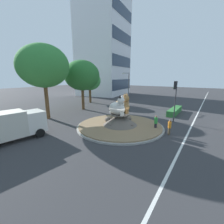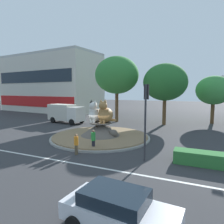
{
  "view_description": "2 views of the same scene",
  "coord_description": "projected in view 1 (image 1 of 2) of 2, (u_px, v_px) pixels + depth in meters",
  "views": [
    {
      "loc": [
        -15.26,
        -9.04,
        6.08
      ],
      "look_at": [
        -0.59,
        0.79,
        1.91
      ],
      "focal_mm": 24.28,
      "sensor_mm": 36.0,
      "label": 1
    },
    {
      "loc": [
        9.33,
        -18.24,
        5.03
      ],
      "look_at": [
        0.85,
        1.16,
        2.7
      ],
      "focal_mm": 31.38,
      "sensor_mm": 36.0,
      "label": 2
    }
  ],
  "objects": [
    {
      "name": "ground_plane",
      "position": [
        120.0,
        127.0,
        18.63
      ],
      "size": [
        160.0,
        160.0,
        0.0
      ],
      "primitive_type": "plane",
      "color": "#333335"
    },
    {
      "name": "lane_centreline",
      "position": [
        184.0,
        141.0,
        14.69
      ],
      "size": [
        112.0,
        0.2,
        0.01
      ],
      "primitive_type": "cube",
      "color": "silver",
      "rests_on": "ground"
    },
    {
      "name": "roundabout_island",
      "position": [
        120.0,
        123.0,
        18.53
      ],
      "size": [
        10.45,
        10.45,
        1.68
      ],
      "color": "gray",
      "rests_on": "ground"
    },
    {
      "name": "cat_statue_white",
      "position": [
        118.0,
        107.0,
        17.6
      ],
      "size": [
        1.64,
        2.44,
        2.39
      ],
      "rotation": [
        0.0,
        0.0,
        -1.63
      ],
      "color": "silver",
      "rests_on": "roundabout_island"
    },
    {
      "name": "cat_statue_tabby",
      "position": [
        122.0,
        106.0,
        18.52
      ],
      "size": [
        1.65,
        2.54,
        2.5
      ],
      "rotation": [
        0.0,
        0.0,
        -1.6
      ],
      "color": "#9E703D",
      "rests_on": "roundabout_island"
    },
    {
      "name": "traffic_light_mast",
      "position": [
        175.0,
        94.0,
        20.04
      ],
      "size": [
        0.32,
        0.46,
        5.46
      ],
      "rotation": [
        0.0,
        0.0,
        1.58
      ],
      "color": "#2D2D33",
      "rests_on": "ground"
    },
    {
      "name": "office_tower",
      "position": [
        104.0,
        39.0,
        48.48
      ],
      "size": [
        16.79,
        14.96,
        35.3
      ],
      "rotation": [
        0.0,
        0.0,
        0.13
      ],
      "color": "silver",
      "rests_on": "ground"
    },
    {
      "name": "clipped_hedge_strip",
      "position": [
        175.0,
        111.0,
        25.25
      ],
      "size": [
        6.1,
        1.2,
        0.9
      ],
      "primitive_type": "cube",
      "color": "#2D7033",
      "rests_on": "ground"
    },
    {
      "name": "broadleaf_tree_behind_island",
      "position": [
        90.0,
        81.0,
        34.97
      ],
      "size": [
        5.11,
        5.11,
        7.26
      ],
      "color": "brown",
      "rests_on": "ground"
    },
    {
      "name": "second_tree_near_tower",
      "position": [
        43.0,
        66.0,
        20.73
      ],
      "size": [
        6.9,
        6.9,
        10.39
      ],
      "color": "brown",
      "rests_on": "ground"
    },
    {
      "name": "third_tree_left",
      "position": [
        82.0,
        75.0,
        27.14
      ],
      "size": [
        6.3,
        6.3,
        8.92
      ],
      "color": "brown",
      "rests_on": "ground"
    },
    {
      "name": "streetlight_arm",
      "position": [
        128.0,
        86.0,
        32.09
      ],
      "size": [
        2.3,
        0.45,
        6.81
      ],
      "rotation": [
        0.0,
        0.0,
        3.02
      ],
      "color": "#4C4C51",
      "rests_on": "ground"
    },
    {
      "name": "pedestrian_orange_shirt",
      "position": [
        169.0,
        127.0,
        15.98
      ],
      "size": [
        0.34,
        0.34,
        1.66
      ],
      "rotation": [
        0.0,
        0.0,
        5.22
      ],
      "color": "brown",
      "rests_on": "ground"
    },
    {
      "name": "pedestrian_green_shirt",
      "position": [
        156.0,
        123.0,
        17.37
      ],
      "size": [
        0.38,
        0.38,
        1.73
      ],
      "rotation": [
        0.0,
        0.0,
        3.21
      ],
      "color": "black",
      "rests_on": "ground"
    },
    {
      "name": "delivery_box_truck",
      "position": [
        10.0,
        125.0,
        14.25
      ],
      "size": [
        6.29,
        3.15,
        2.87
      ],
      "rotation": [
        0.0,
        0.0,
        -0.15
      ],
      "color": "silver",
      "rests_on": "ground"
    }
  ]
}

